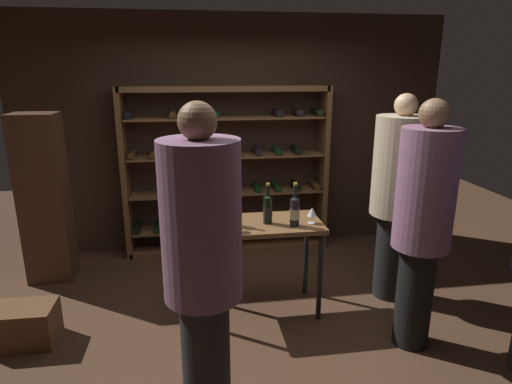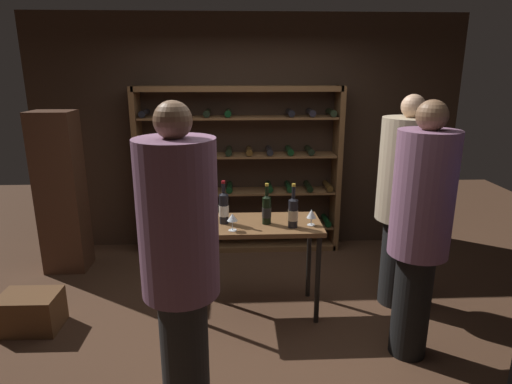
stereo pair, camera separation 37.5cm
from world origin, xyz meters
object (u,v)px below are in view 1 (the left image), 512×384
object	(u,v)px
tasting_table	(260,234)
wine_bottle_black_capsule	(295,211)
person_bystander_red_print	(202,258)
wine_rack	(227,172)
person_bystander_dark_jacket	(398,190)
wine_glass_stemmed_center	(236,219)
wine_bottle_green_slim	(225,209)
wine_crate	(25,325)
wine_bottle_amber_reserve	(268,209)
person_host_in_suit	(423,217)
display_cabinet	(45,199)
wine_glass_stemmed_left	(312,212)

from	to	relation	value
tasting_table	wine_bottle_black_capsule	xyz separation A→B (m)	(0.27, -0.12, 0.24)
person_bystander_red_print	wine_bottle_black_capsule	distance (m)	1.35
wine_rack	wine_bottle_black_capsule	bearing A→B (deg)	-74.34
person_bystander_dark_jacket	wine_bottle_black_capsule	size ratio (longest dim) A/B	5.11
wine_rack	wine_glass_stemmed_center	distance (m)	1.62
person_bystander_dark_jacket	wine_bottle_green_slim	world-z (taller)	person_bystander_dark_jacket
wine_rack	wine_bottle_green_slim	xyz separation A→B (m)	(-0.14, -1.44, 0.01)
wine_crate	wine_bottle_amber_reserve	xyz separation A→B (m)	(2.01, 0.19, 0.82)
wine_rack	person_bystander_dark_jacket	size ratio (longest dim) A/B	1.23
person_host_in_suit	wine_bottle_black_capsule	distance (m)	1.01
wine_crate	wine_bottle_amber_reserve	bearing A→B (deg)	5.36
wine_rack	wine_bottle_green_slim	bearing A→B (deg)	-95.62
wine_crate	wine_glass_stemmed_center	world-z (taller)	wine_glass_stemmed_center
display_cabinet	wine_bottle_amber_reserve	world-z (taller)	display_cabinet
tasting_table	wine_bottle_black_capsule	world-z (taller)	wine_bottle_black_capsule
wine_rack	wine_glass_stemmed_center	bearing A→B (deg)	-92.40
person_host_in_suit	wine_glass_stemmed_left	distance (m)	0.91
display_cabinet	person_bystander_dark_jacket	bearing A→B (deg)	-14.81
wine_rack	wine_bottle_amber_reserve	xyz separation A→B (m)	(0.22, -1.47, 0.00)
tasting_table	person_bystander_red_print	world-z (taller)	person_bystander_red_print
person_bystander_dark_jacket	tasting_table	bearing A→B (deg)	176.34
person_bystander_red_print	wine_glass_stemmed_center	distance (m)	1.07
person_bystander_dark_jacket	wine_crate	distance (m)	3.38
display_cabinet	wine_bottle_black_capsule	distance (m)	2.58
wine_bottle_amber_reserve	tasting_table	bearing A→B (deg)	156.33
display_cabinet	wine_bottle_black_capsule	bearing A→B (deg)	-25.10
display_cabinet	tasting_table	bearing A→B (deg)	-25.26
wine_rack	person_host_in_suit	bearing A→B (deg)	-58.81
display_cabinet	wine_glass_stemmed_center	xyz separation A→B (m)	(1.83, -1.15, 0.09)
person_bystander_red_print	display_cabinet	world-z (taller)	person_bystander_red_print
wine_crate	wine_bottle_black_capsule	distance (m)	2.37
person_bystander_dark_jacket	wine_rack	bearing A→B (deg)	129.59
person_bystander_dark_jacket	person_host_in_suit	distance (m)	0.78
person_host_in_suit	wine_bottle_amber_reserve	world-z (taller)	person_host_in_suit
person_bystander_dark_jacket	wine_bottle_black_capsule	bearing A→B (deg)	-175.99
wine_rack	person_host_in_suit	xyz separation A→B (m)	(1.28, -2.12, 0.10)
display_cabinet	wine_glass_stemmed_left	xyz separation A→B (m)	(2.50, -1.06, 0.08)
wine_bottle_green_slim	person_bystander_dark_jacket	bearing A→B (deg)	2.88
display_cabinet	wine_glass_stemmed_center	bearing A→B (deg)	-32.12
tasting_table	person_bystander_red_print	distance (m)	1.36
wine_glass_stemmed_left	wine_glass_stemmed_center	distance (m)	0.68
wine_rack	wine_glass_stemmed_center	size ratio (longest dim) A/B	16.21
wine_bottle_green_slim	wine_glass_stemmed_center	distance (m)	0.20
tasting_table	wine_bottle_black_capsule	distance (m)	0.39
wine_bottle_black_capsule	wine_bottle_green_slim	size ratio (longest dim) A/B	1.00
wine_bottle_black_capsule	wine_glass_stemmed_center	bearing A→B (deg)	-173.96
person_host_in_suit	display_cabinet	bearing A→B (deg)	-145.13
person_host_in_suit	person_bystander_red_print	world-z (taller)	person_bystander_red_print
person_bystander_dark_jacket	person_host_in_suit	world-z (taller)	person_host_in_suit
wine_glass_stemmed_center	person_host_in_suit	bearing A→B (deg)	-20.22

